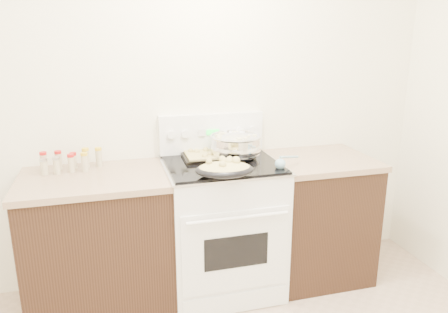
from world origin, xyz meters
name	(u,v)px	position (x,y,z in m)	size (l,w,h in m)	color
room_shell	(233,62)	(0.00, 0.00, 1.70)	(4.10, 3.60, 2.75)	white
counter_left	(100,242)	(-0.48, 1.43, 0.46)	(0.93, 0.67, 0.92)	black
counter_right	(316,216)	(1.08, 1.43, 0.46)	(0.73, 0.67, 0.92)	black
kitchen_range	(222,224)	(0.35, 1.42, 0.49)	(0.78, 0.73, 1.22)	white
mixing_bowl	(236,146)	(0.47, 1.51, 1.03)	(0.37, 0.37, 0.21)	silver
roasting_pan	(225,169)	(0.29, 1.14, 0.99)	(0.39, 0.29, 0.11)	black
baking_sheet	(214,155)	(0.33, 1.56, 0.96)	(0.44, 0.31, 0.06)	black
wooden_spoon	(233,160)	(0.43, 1.43, 0.95)	(0.12, 0.24, 0.04)	tan
blue_ladle	(282,163)	(0.69, 1.21, 0.97)	(0.22, 0.17, 0.09)	#7BA5B7
spice_jars	(69,161)	(-0.63, 1.59, 0.98)	(0.39, 0.15, 0.13)	#BFB28C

